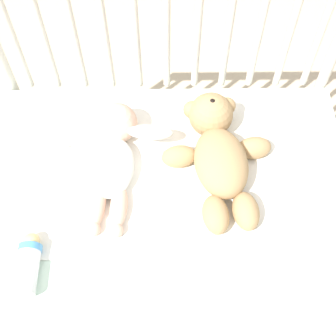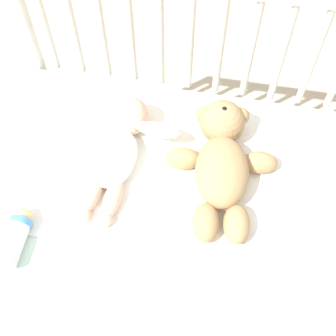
{
  "view_description": "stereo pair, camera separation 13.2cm",
  "coord_description": "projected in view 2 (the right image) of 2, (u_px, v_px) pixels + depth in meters",
  "views": [
    {
      "loc": [
        -0.01,
        -0.67,
        1.71
      ],
      "look_at": [
        0.0,
        0.01,
        0.58
      ],
      "focal_mm": 50.0,
      "sensor_mm": 36.0,
      "label": 1
    },
    {
      "loc": [
        0.12,
        -0.66,
        1.71
      ],
      "look_at": [
        0.0,
        0.01,
        0.58
      ],
      "focal_mm": 50.0,
      "sensor_mm": 36.0,
      "label": 2
    }
  ],
  "objects": [
    {
      "name": "baby_bottle",
      "position": [
        15.0,
        236.0,
        1.25
      ],
      "size": [
        0.06,
        0.16,
        0.06
      ],
      "color": "white",
      "rests_on": "crib_mattress"
    },
    {
      "name": "baby",
      "position": [
        119.0,
        147.0,
        1.38
      ],
      "size": [
        0.35,
        0.41,
        0.12
      ],
      "color": "white",
      "rests_on": "crib_mattress"
    },
    {
      "name": "ground_plane",
      "position": [
        168.0,
        246.0,
        1.81
      ],
      "size": [
        12.0,
        12.0,
        0.0
      ],
      "primitive_type": "plane",
      "color": "#C6B293"
    },
    {
      "name": "crib_mattress",
      "position": [
        168.0,
        218.0,
        1.59
      ],
      "size": [
        1.07,
        0.7,
        0.52
      ],
      "color": "silver",
      "rests_on": "ground_plane"
    },
    {
      "name": "blanket",
      "position": [
        168.0,
        173.0,
        1.38
      ],
      "size": [
        0.84,
        0.53,
        0.01
      ],
      "color": "white",
      "rests_on": "crib_mattress"
    },
    {
      "name": "crib_rail",
      "position": [
        190.0,
        57.0,
        1.45
      ],
      "size": [
        1.07,
        0.04,
        0.93
      ],
      "color": "beige",
      "rests_on": "ground_plane"
    },
    {
      "name": "teddy_bear",
      "position": [
        222.0,
        160.0,
        1.34
      ],
      "size": [
        0.33,
        0.45,
        0.14
      ],
      "color": "tan",
      "rests_on": "crib_mattress"
    }
  ]
}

